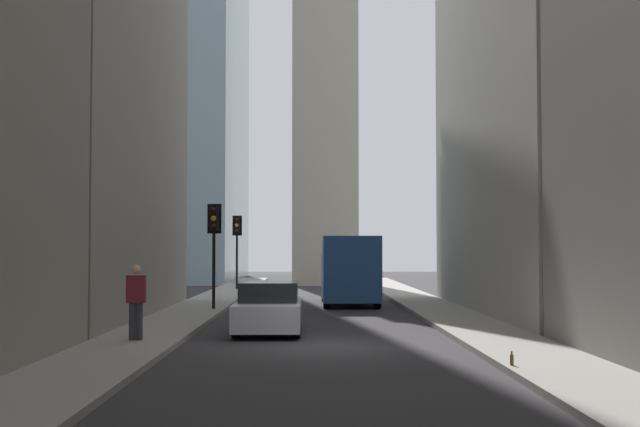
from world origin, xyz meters
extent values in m
plane|color=#302D30|center=(0.00, 0.00, 0.00)|extent=(135.00, 135.00, 0.00)
cube|color=gray|center=(0.00, 4.50, 0.07)|extent=(90.00, 2.20, 0.14)
cube|color=gray|center=(0.00, -4.50, 0.07)|extent=(90.00, 2.20, 0.14)
cube|color=#B7B2A5|center=(10.17, -10.60, 9.95)|extent=(17.78, 10.00, 19.90)
cube|color=#A8A091|center=(35.63, -0.74, 11.76)|extent=(4.20, 4.20, 23.52)
cube|color=#285699|center=(14.63, -1.40, 1.54)|extent=(4.60, 2.25, 2.60)
cube|color=#38383D|center=(17.83, -1.40, 1.19)|extent=(1.90, 2.25, 1.90)
cube|color=black|center=(17.83, -1.40, 1.79)|extent=(1.92, 2.09, 0.64)
cylinder|color=black|center=(17.83, -2.38, 0.44)|extent=(0.88, 0.28, 0.88)
cylinder|color=black|center=(17.83, -0.41, 0.44)|extent=(0.88, 0.28, 0.88)
cylinder|color=black|center=(13.23, -2.38, 0.44)|extent=(0.88, 0.28, 0.88)
cylinder|color=black|center=(13.23, -0.41, 0.44)|extent=(0.88, 0.28, 0.88)
cube|color=#B7BABF|center=(3.21, 1.40, 0.53)|extent=(4.30, 1.78, 0.70)
cube|color=black|center=(3.41, 1.40, 1.15)|extent=(2.10, 1.58, 0.54)
cylinder|color=black|center=(1.86, 0.62, 0.32)|extent=(0.64, 0.22, 0.64)
cylinder|color=black|center=(1.86, 2.18, 0.32)|extent=(0.64, 0.22, 0.64)
cylinder|color=black|center=(4.56, 0.62, 0.32)|extent=(0.64, 0.22, 0.64)
cylinder|color=black|center=(4.56, 2.18, 0.32)|extent=(0.64, 0.22, 0.64)
cylinder|color=black|center=(26.73, 4.25, 1.65)|extent=(0.12, 0.12, 3.03)
cube|color=black|center=(26.73, 4.25, 3.62)|extent=(0.28, 0.32, 0.90)
cube|color=black|center=(26.88, 4.25, 3.62)|extent=(0.03, 0.52, 1.10)
sphere|color=black|center=(26.57, 4.25, 3.92)|extent=(0.20, 0.20, 0.20)
sphere|color=orange|center=(26.57, 4.25, 3.62)|extent=(0.20, 0.20, 0.20)
sphere|color=black|center=(26.57, 4.25, 3.32)|extent=(0.20, 0.20, 0.20)
cylinder|color=black|center=(11.11, 3.79, 1.57)|extent=(0.12, 0.12, 2.86)
cube|color=black|center=(11.11, 3.79, 3.45)|extent=(0.28, 0.32, 0.90)
cube|color=black|center=(11.27, 3.79, 3.45)|extent=(0.03, 0.52, 1.10)
sphere|color=black|center=(10.95, 3.79, 3.75)|extent=(0.20, 0.20, 0.20)
sphere|color=orange|center=(10.95, 3.79, 3.45)|extent=(0.20, 0.20, 0.20)
sphere|color=black|center=(10.95, 3.79, 3.15)|extent=(0.20, 0.20, 0.20)
cylinder|color=#33333D|center=(0.18, 4.37, 0.59)|extent=(0.16, 0.16, 0.90)
cylinder|color=#33333D|center=(0.18, 4.54, 0.59)|extent=(0.16, 0.16, 0.90)
cube|color=maroon|center=(0.18, 4.46, 1.37)|extent=(0.26, 0.44, 0.66)
sphere|color=beige|center=(0.18, 4.46, 1.85)|extent=(0.22, 0.22, 0.22)
cylinder|color=brown|center=(-4.42, -3.56, 0.24)|extent=(0.07, 0.07, 0.20)
cylinder|color=brown|center=(-4.42, -3.56, 0.38)|extent=(0.03, 0.03, 0.07)
camera|label=1|loc=(-20.83, 0.27, 2.34)|focal=48.64mm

